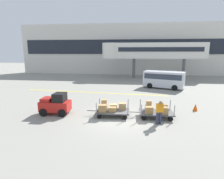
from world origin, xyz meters
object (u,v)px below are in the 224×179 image
at_px(baggage_cart_middle, 156,110).
at_px(baggage_handler, 159,111).
at_px(baggage_cart_lead, 111,109).
at_px(safety_cone_near, 195,107).
at_px(baggage_tug, 56,104).
at_px(shuttle_van, 164,78).

xyz_separation_m(baggage_cart_middle, baggage_handler, (0.05, -1.22, 0.35)).
xyz_separation_m(baggage_cart_lead, safety_cone_near, (6.30, 1.86, -0.26)).
bearing_deg(baggage_tug, baggage_cart_lead, 1.73).
bearing_deg(shuttle_van, baggage_cart_lead, -116.25).
height_order(baggage_tug, shuttle_van, shuttle_van).
bearing_deg(shuttle_van, safety_cone_near, -83.44).
relative_size(baggage_tug, baggage_cart_middle, 0.70).
bearing_deg(baggage_cart_middle, safety_cone_near, 30.10).
height_order(baggage_handler, shuttle_van, shuttle_van).
bearing_deg(shuttle_van, baggage_cart_middle, -101.58).
xyz_separation_m(shuttle_van, safety_cone_near, (1.02, -8.86, -0.96)).
xyz_separation_m(baggage_cart_middle, shuttle_van, (2.20, 10.72, 0.72)).
xyz_separation_m(baggage_cart_lead, baggage_handler, (3.14, -1.22, 0.33)).
xyz_separation_m(baggage_cart_lead, shuttle_van, (5.29, 10.72, 0.70)).
bearing_deg(safety_cone_near, baggage_cart_lead, -163.53).
bearing_deg(baggage_tug, safety_cone_near, 10.85).
relative_size(baggage_cart_lead, baggage_cart_middle, 1.00).
height_order(baggage_cart_lead, baggage_cart_middle, baggage_cart_lead).
relative_size(shuttle_van, safety_cone_near, 9.39).
bearing_deg(baggage_cart_middle, baggage_cart_lead, -180.00).
height_order(baggage_cart_lead, shuttle_van, shuttle_van).
distance_m(baggage_tug, safety_cone_near, 10.56).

